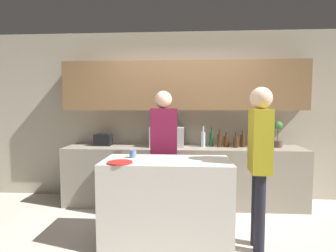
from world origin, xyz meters
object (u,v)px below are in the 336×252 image
(bottle_1, at_px, (211,139))
(bottle_4, at_px, (236,142))
(microwave, at_px, (167,137))
(potted_plant, at_px, (278,134))
(plate_on_island, at_px, (120,162))
(bottle_7, at_px, (256,141))
(person_center, at_px, (163,144))
(bottle_5, at_px, (243,141))
(bottle_6, at_px, (250,139))
(cup_0, at_px, (133,154))
(person_left, at_px, (260,154))
(toaster, at_px, (103,140))
(bottle_0, at_px, (203,139))
(bottle_2, at_px, (219,140))
(bottle_3, at_px, (226,141))

(bottle_1, distance_m, bottle_4, 0.37)
(microwave, relative_size, potted_plant, 1.32)
(microwave, bearing_deg, plate_on_island, -105.46)
(bottle_7, height_order, person_center, person_center)
(plate_on_island, bearing_deg, bottle_1, 53.11)
(bottle_5, xyz_separation_m, person_center, (-1.16, -0.64, 0.03))
(bottle_4, relative_size, plate_on_island, 0.87)
(potted_plant, xyz_separation_m, bottle_6, (-0.41, -0.01, -0.07))
(potted_plant, bearing_deg, cup_0, -150.50)
(bottle_5, relative_size, person_center, 0.15)
(person_left, bearing_deg, bottle_7, -9.90)
(potted_plant, xyz_separation_m, bottle_5, (-0.52, -0.01, -0.10))
(potted_plant, height_order, bottle_6, potted_plant)
(microwave, bearing_deg, bottle_6, -0.45)
(toaster, relative_size, bottle_6, 0.79)
(bottle_5, height_order, plate_on_island, bottle_5)
(microwave, distance_m, bottle_5, 1.15)
(bottle_4, bearing_deg, bottle_0, 176.07)
(bottle_4, height_order, bottle_7, bottle_7)
(plate_on_island, distance_m, person_left, 1.45)
(bottle_6, xyz_separation_m, person_center, (-1.27, -0.64, 0.01))
(bottle_0, distance_m, bottle_2, 0.25)
(cup_0, bearing_deg, bottle_1, 48.78)
(bottle_2, bearing_deg, potted_plant, 1.37)
(toaster, xyz_separation_m, bottle_0, (1.57, -0.04, 0.03))
(bottle_0, bearing_deg, bottle_3, 2.05)
(bottle_2, relative_size, bottle_5, 1.06)
(bottle_3, relative_size, bottle_5, 0.87)
(bottle_6, relative_size, person_center, 0.19)
(bottle_6, bearing_deg, bottle_0, -178.06)
(bottle_3, distance_m, bottle_4, 0.14)
(bottle_1, xyz_separation_m, bottle_7, (0.69, 0.04, -0.02))
(bottle_3, distance_m, person_left, 1.28)
(bottle_0, distance_m, bottle_3, 0.35)
(plate_on_island, xyz_separation_m, cup_0, (0.08, 0.29, 0.03))
(bottle_6, bearing_deg, microwave, 179.55)
(potted_plant, relative_size, bottle_7, 1.66)
(bottle_1, bearing_deg, bottle_4, -12.56)
(bottle_3, bearing_deg, person_left, -83.63)
(bottle_0, height_order, bottle_4, bottle_0)
(toaster, height_order, potted_plant, potted_plant)
(bottle_2, bearing_deg, toaster, 179.34)
(potted_plant, distance_m, bottle_3, 0.78)
(bottle_3, relative_size, plate_on_island, 0.86)
(potted_plant, bearing_deg, bottle_0, -178.18)
(bottle_5, bearing_deg, bottle_1, 177.11)
(bottle_7, bearing_deg, bottle_2, -172.42)
(bottle_3, height_order, bottle_5, bottle_5)
(cup_0, xyz_separation_m, person_center, (0.31, 0.47, 0.05))
(bottle_4, distance_m, person_left, 1.22)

